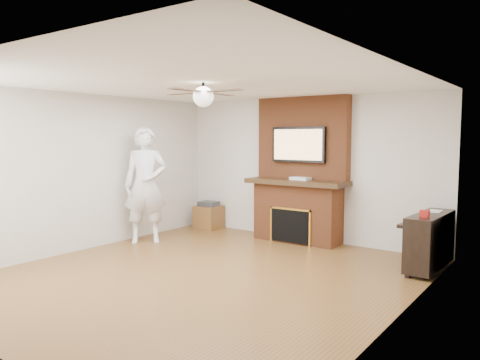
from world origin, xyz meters
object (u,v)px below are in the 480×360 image
Objects in this scene: side_table at (209,216)px; piano at (429,240)px; person at (146,185)px; fireplace at (299,184)px.

piano is (4.30, -0.48, 0.17)m from side_table.
person is 1.74m from side_table.
fireplace is at bearing -0.36° from side_table.
person is at bearing -95.41° from side_table.
person is 1.65× the size of piano.
piano is at bearing -30.84° from person.
piano is (2.31, -0.55, -0.58)m from fireplace.
side_table is at bearing 42.05° from person.
person is (-2.07, -1.64, -0.00)m from fireplace.
side_table is at bearing 176.02° from piano.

